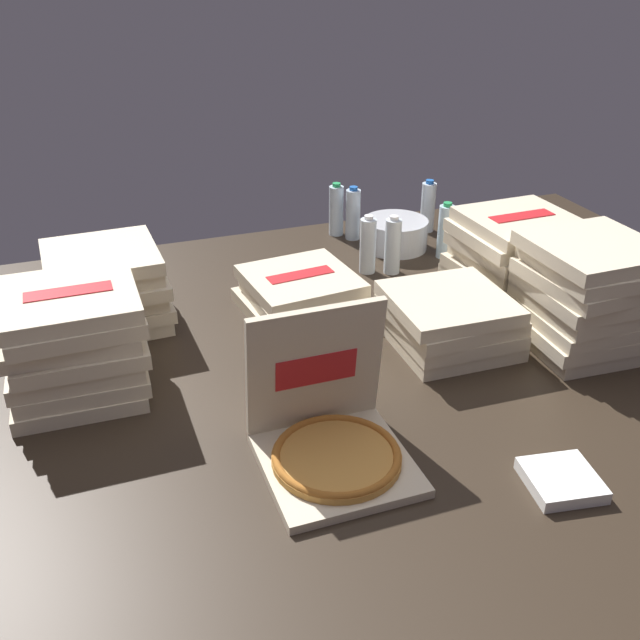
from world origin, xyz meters
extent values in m
cube|color=#2D2319|center=(0.00, 0.00, -0.01)|extent=(3.20, 2.40, 0.02)
cube|color=beige|center=(-0.19, -0.39, 0.01)|extent=(0.35, 0.35, 0.02)
cylinder|color=#C6893D|center=(-0.19, -0.39, 0.03)|extent=(0.32, 0.32, 0.02)
torus|color=#A96324|center=(-0.19, -0.39, 0.04)|extent=(0.32, 0.32, 0.02)
cube|color=beige|center=(-0.19, -0.23, 0.20)|extent=(0.35, 0.06, 0.35)
cube|color=red|center=(-0.19, -0.24, 0.20)|extent=(0.21, 0.01, 0.09)
cube|color=beige|center=(0.74, 0.30, 0.02)|extent=(0.38, 0.38, 0.04)
cube|color=red|center=(0.74, 0.30, 0.04)|extent=(0.23, 0.08, 0.00)
cube|color=beige|center=(0.72, 0.29, 0.07)|extent=(0.37, 0.37, 0.04)
cube|color=beige|center=(0.73, 0.29, 0.11)|extent=(0.39, 0.39, 0.04)
cube|color=red|center=(0.73, 0.29, 0.13)|extent=(0.24, 0.08, 0.00)
cube|color=beige|center=(0.74, 0.28, 0.15)|extent=(0.36, 0.36, 0.04)
cube|color=beige|center=(0.73, 0.29, 0.20)|extent=(0.38, 0.38, 0.04)
cube|color=beige|center=(0.72, 0.29, 0.24)|extent=(0.37, 0.37, 0.04)
cube|color=red|center=(0.72, 0.29, 0.26)|extent=(0.23, 0.07, 0.00)
cube|color=beige|center=(0.74, 0.28, 0.28)|extent=(0.36, 0.36, 0.04)
cube|color=red|center=(0.74, 0.28, 0.31)|extent=(0.23, 0.07, 0.00)
cube|color=beige|center=(-0.02, 0.45, 0.02)|extent=(0.39, 0.39, 0.04)
cube|color=red|center=(-0.02, 0.45, 0.04)|extent=(0.24, 0.09, 0.00)
cube|color=beige|center=(0.00, 0.42, 0.07)|extent=(0.37, 0.37, 0.04)
cube|color=beige|center=(-0.01, 0.44, 0.11)|extent=(0.39, 0.39, 0.04)
cube|color=red|center=(-0.01, 0.44, 0.13)|extent=(0.24, 0.09, 0.00)
cube|color=beige|center=(-0.64, 0.57, 0.02)|extent=(0.37, 0.37, 0.04)
cube|color=red|center=(-0.64, 0.57, 0.04)|extent=(0.23, 0.08, 0.00)
cube|color=beige|center=(-0.62, 0.57, 0.07)|extent=(0.37, 0.37, 0.04)
cube|color=red|center=(-0.62, 0.57, 0.09)|extent=(0.23, 0.08, 0.00)
cube|color=beige|center=(-0.64, 0.58, 0.11)|extent=(0.37, 0.37, 0.04)
cube|color=beige|center=(-0.62, 0.56, 0.15)|extent=(0.36, 0.36, 0.04)
cube|color=beige|center=(-0.64, 0.58, 0.20)|extent=(0.36, 0.36, 0.04)
cube|color=beige|center=(-0.64, 0.57, 0.24)|extent=(0.37, 0.37, 0.04)
cube|color=beige|center=(0.36, 0.05, 0.02)|extent=(0.36, 0.36, 0.04)
cube|color=beige|center=(0.36, 0.05, 0.07)|extent=(0.36, 0.36, 0.04)
cube|color=red|center=(0.36, 0.05, 0.09)|extent=(0.23, 0.07, 0.00)
cube|color=beige|center=(0.35, 0.05, 0.11)|extent=(0.36, 0.36, 0.04)
cube|color=red|center=(0.35, 0.05, 0.13)|extent=(0.23, 0.07, 0.00)
cube|color=beige|center=(0.35, 0.05, 0.15)|extent=(0.37, 0.37, 0.04)
cube|color=beige|center=(0.76, -0.09, 0.02)|extent=(0.37, 0.37, 0.04)
cube|color=beige|center=(0.75, -0.09, 0.07)|extent=(0.37, 0.37, 0.04)
cube|color=red|center=(0.75, -0.09, 0.09)|extent=(0.23, 0.08, 0.00)
cube|color=beige|center=(0.75, -0.09, 0.11)|extent=(0.37, 0.37, 0.04)
cube|color=beige|center=(0.76, -0.09, 0.15)|extent=(0.36, 0.36, 0.04)
cube|color=beige|center=(0.75, -0.09, 0.20)|extent=(0.36, 0.36, 0.04)
cube|color=beige|center=(0.75, -0.09, 0.24)|extent=(0.37, 0.37, 0.04)
cube|color=beige|center=(0.76, -0.10, 0.28)|extent=(0.37, 0.37, 0.04)
cube|color=red|center=(0.76, -0.10, 0.31)|extent=(0.23, 0.07, 0.00)
cube|color=beige|center=(0.75, -0.09, 0.33)|extent=(0.36, 0.36, 0.04)
cube|color=beige|center=(-0.76, 0.18, 0.02)|extent=(0.36, 0.36, 0.04)
cube|color=red|center=(-0.76, 0.18, 0.04)|extent=(0.23, 0.07, 0.00)
cube|color=beige|center=(-0.75, 0.19, 0.07)|extent=(0.37, 0.37, 0.04)
cube|color=beige|center=(-0.76, 0.19, 0.11)|extent=(0.36, 0.36, 0.04)
cube|color=red|center=(-0.76, 0.19, 0.13)|extent=(0.23, 0.07, 0.00)
cube|color=beige|center=(-0.74, 0.18, 0.15)|extent=(0.36, 0.36, 0.04)
cube|color=beige|center=(-0.75, 0.20, 0.20)|extent=(0.37, 0.37, 0.04)
cube|color=beige|center=(-0.74, 0.19, 0.24)|extent=(0.36, 0.36, 0.04)
cube|color=beige|center=(-0.75, 0.19, 0.28)|extent=(0.36, 0.36, 0.04)
cube|color=red|center=(-0.75, 0.19, 0.31)|extent=(0.23, 0.07, 0.00)
cylinder|color=#B7BABF|center=(0.54, 0.84, 0.06)|extent=(0.26, 0.26, 0.12)
cylinder|color=white|center=(0.34, 0.65, 0.11)|extent=(0.06, 0.06, 0.21)
cylinder|color=white|center=(0.34, 0.65, 0.22)|extent=(0.03, 0.03, 0.02)
cylinder|color=silver|center=(0.36, 1.06, 0.11)|extent=(0.06, 0.06, 0.21)
cylinder|color=#239951|center=(0.36, 1.06, 0.22)|extent=(0.03, 0.03, 0.02)
cylinder|color=white|center=(0.42, 0.62, 0.11)|extent=(0.06, 0.06, 0.21)
cylinder|color=white|center=(0.42, 0.62, 0.22)|extent=(0.03, 0.03, 0.02)
cylinder|color=white|center=(0.75, 0.97, 0.11)|extent=(0.06, 0.06, 0.21)
cylinder|color=blue|center=(0.75, 0.97, 0.22)|extent=(0.03, 0.03, 0.02)
cylinder|color=silver|center=(0.68, 0.68, 0.11)|extent=(0.06, 0.06, 0.21)
cylinder|color=#239951|center=(0.68, 0.68, 0.22)|extent=(0.03, 0.03, 0.02)
cylinder|color=silver|center=(0.41, 0.99, 0.11)|extent=(0.06, 0.06, 0.21)
cylinder|color=blue|center=(0.41, 0.99, 0.22)|extent=(0.03, 0.03, 0.02)
cube|color=white|center=(0.29, -0.63, 0.02)|extent=(0.19, 0.19, 0.03)
camera|label=1|loc=(-0.70, -1.67, 1.16)|focal=40.39mm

